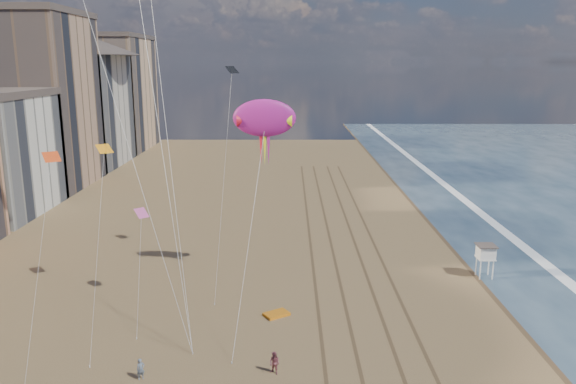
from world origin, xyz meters
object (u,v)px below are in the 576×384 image
object	(u,v)px
show_kite	(264,119)
lifeguard_stand	(486,252)
grounded_kite	(276,314)
kite_flyer_b	(275,363)
kite_flyer_a	(141,369)

from	to	relation	value
show_kite	lifeguard_stand	bearing A→B (deg)	3.41
grounded_kite	show_kite	size ratio (longest dim) A/B	0.10
show_kite	kite_flyer_b	distance (m)	22.12
lifeguard_stand	kite_flyer_b	world-z (taller)	lifeguard_stand
show_kite	kite_flyer_a	xyz separation A→B (m)	(-7.63, -17.02, -14.93)
lifeguard_stand	kite_flyer_a	size ratio (longest dim) A/B	2.25
show_kite	kite_flyer_a	size ratio (longest dim) A/B	14.30
lifeguard_stand	grounded_kite	distance (m)	22.10
kite_flyer_a	kite_flyer_b	bearing A→B (deg)	-28.29
grounded_kite	kite_flyer_b	bearing A→B (deg)	-122.15
lifeguard_stand	show_kite	size ratio (longest dim) A/B	0.16
lifeguard_stand	show_kite	world-z (taller)	show_kite
kite_flyer_a	kite_flyer_b	size ratio (longest dim) A/B	0.92
grounded_kite	kite_flyer_a	distance (m)	13.11
lifeguard_stand	kite_flyer_b	bearing A→B (deg)	-138.83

